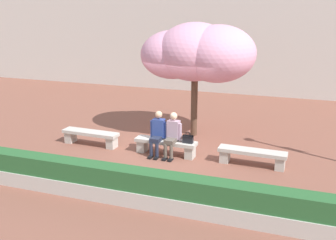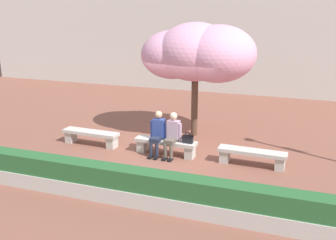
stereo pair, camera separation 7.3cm
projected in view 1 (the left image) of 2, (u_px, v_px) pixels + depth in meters
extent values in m
plane|color=brown|center=(166.00, 154.00, 11.53)|extent=(100.00, 100.00, 0.00)
cube|color=#BCB7AD|center=(90.00, 133.00, 12.22)|extent=(1.85, 0.48, 0.10)
cube|color=#BCB7AD|center=(71.00, 137.00, 12.54)|extent=(0.25, 0.35, 0.35)
cube|color=#BCB7AD|center=(112.00, 143.00, 12.02)|extent=(0.25, 0.35, 0.35)
cube|color=#BCB7AD|center=(166.00, 142.00, 11.42)|extent=(1.85, 0.48, 0.10)
cube|color=#BCB7AD|center=(142.00, 146.00, 11.75)|extent=(0.25, 0.35, 0.35)
cube|color=#BCB7AD|center=(190.00, 152.00, 11.22)|extent=(0.25, 0.35, 0.35)
cube|color=#BCB7AD|center=(252.00, 152.00, 10.63)|extent=(1.85, 0.48, 0.10)
cube|color=#BCB7AD|center=(225.00, 156.00, 10.95)|extent=(0.25, 0.35, 0.35)
cube|color=#BCB7AD|center=(280.00, 163.00, 10.43)|extent=(0.25, 0.35, 0.35)
cube|color=black|center=(150.00, 157.00, 11.25)|extent=(0.10, 0.22, 0.06)
cylinder|color=#23283D|center=(151.00, 150.00, 11.24)|extent=(0.10, 0.10, 0.42)
cube|color=black|center=(156.00, 158.00, 11.19)|extent=(0.10, 0.22, 0.06)
cylinder|color=#23283D|center=(157.00, 150.00, 11.18)|extent=(0.10, 0.10, 0.42)
cube|color=#23283D|center=(156.00, 139.00, 11.30)|extent=(0.28, 0.40, 0.12)
cube|color=#2D4289|center=(159.00, 128.00, 11.42)|extent=(0.34, 0.22, 0.54)
sphere|color=tan|center=(159.00, 115.00, 11.31)|extent=(0.21, 0.21, 0.21)
cylinder|color=#2D4289|center=(152.00, 129.00, 11.49)|extent=(0.09, 0.09, 0.50)
cylinder|color=#2D4289|center=(165.00, 130.00, 11.35)|extent=(0.09, 0.09, 0.50)
cube|color=black|center=(165.00, 159.00, 11.12)|extent=(0.11, 0.23, 0.06)
cylinder|color=brown|center=(165.00, 151.00, 11.11)|extent=(0.10, 0.10, 0.42)
cube|color=black|center=(170.00, 160.00, 11.05)|extent=(0.11, 0.23, 0.06)
cylinder|color=brown|center=(171.00, 152.00, 11.04)|extent=(0.10, 0.10, 0.42)
cube|color=brown|center=(171.00, 141.00, 11.16)|extent=(0.30, 0.42, 0.12)
cube|color=#B293A8|center=(174.00, 130.00, 11.28)|extent=(0.35, 0.24, 0.54)
sphere|color=beige|center=(174.00, 116.00, 11.17)|extent=(0.21, 0.21, 0.21)
cylinder|color=#B293A8|center=(167.00, 130.00, 11.35)|extent=(0.09, 0.09, 0.50)
cylinder|color=#B293A8|center=(180.00, 132.00, 11.20)|extent=(0.09, 0.09, 0.50)
cube|color=black|center=(188.00, 139.00, 11.14)|extent=(0.30, 0.14, 0.22)
cube|color=black|center=(188.00, 136.00, 11.11)|extent=(0.30, 0.15, 0.04)
torus|color=black|center=(188.00, 134.00, 11.09)|extent=(0.14, 0.02, 0.14)
cylinder|color=#513828|center=(194.00, 108.00, 13.03)|extent=(0.22, 0.22, 1.89)
ellipsoid|color=pink|center=(195.00, 52.00, 12.52)|extent=(2.48, 2.70, 1.86)
ellipsoid|color=pink|center=(173.00, 54.00, 12.79)|extent=(2.10, 2.27, 1.57)
ellipsoid|color=pink|center=(218.00, 54.00, 12.26)|extent=(2.39, 2.62, 1.79)
cube|color=#BCB7AD|center=(120.00, 193.00, 8.75)|extent=(11.24, 0.50, 0.36)
cube|color=#285B2D|center=(120.00, 177.00, 8.64)|extent=(11.14, 0.44, 0.44)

